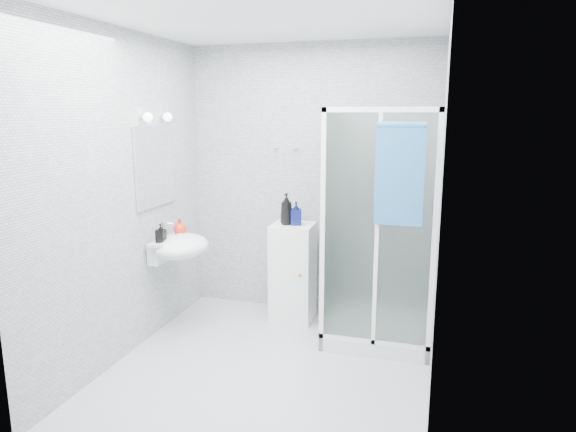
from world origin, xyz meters
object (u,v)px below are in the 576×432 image
(soap_dispenser_orange, at_px, (180,227))
(soap_dispenser_black, at_px, (161,233))
(shampoo_bottle_b, at_px, (296,213))
(storage_cabinet, at_px, (293,272))
(shower_enclosure, at_px, (370,290))
(hand_towel, at_px, (400,172))
(shampoo_bottle_a, at_px, (286,209))
(wall_basin, at_px, (179,246))

(soap_dispenser_orange, relative_size, soap_dispenser_black, 0.93)
(shampoo_bottle_b, bearing_deg, storage_cabinet, 160.24)
(shower_enclosure, height_order, hand_towel, shower_enclosure)
(hand_towel, bearing_deg, shampoo_bottle_a, 149.83)
(soap_dispenser_orange, bearing_deg, shampoo_bottle_b, 21.58)
(shower_enclosure, bearing_deg, wall_basin, -169.19)
(hand_towel, bearing_deg, soap_dispenser_orange, 173.11)
(wall_basin, height_order, shampoo_bottle_a, shampoo_bottle_a)
(shampoo_bottle_b, xyz_separation_m, soap_dispenser_black, (-1.01, -0.68, -0.10))
(storage_cabinet, bearing_deg, soap_dispenser_black, -146.28)
(shower_enclosure, xyz_separation_m, storage_cabinet, (-0.76, 0.24, 0.02))
(shower_enclosure, distance_m, soap_dispenser_orange, 1.80)
(shampoo_bottle_b, bearing_deg, wall_basin, -149.56)
(hand_towel, bearing_deg, storage_cabinet, 147.44)
(storage_cabinet, xyz_separation_m, hand_towel, (1.00, -0.64, 1.06))
(storage_cabinet, bearing_deg, shampoo_bottle_a, -157.26)
(wall_basin, bearing_deg, hand_towel, -2.57)
(hand_towel, xyz_separation_m, shampoo_bottle_b, (-0.97, 0.63, -0.48))
(shower_enclosure, distance_m, storage_cabinet, 0.80)
(shower_enclosure, relative_size, soap_dispenser_black, 12.23)
(soap_dispenser_orange, bearing_deg, shampoo_bottle_a, 22.78)
(storage_cabinet, xyz_separation_m, soap_dispenser_orange, (-0.96, -0.40, 0.47))
(storage_cabinet, bearing_deg, hand_towel, -34.19)
(shampoo_bottle_a, xyz_separation_m, soap_dispenser_orange, (-0.90, -0.38, -0.14))
(wall_basin, bearing_deg, soap_dispenser_orange, 113.25)
(wall_basin, xyz_separation_m, soap_dispenser_black, (-0.09, -0.14, 0.15))
(storage_cabinet, bearing_deg, soap_dispenser_orange, -158.76)
(soap_dispenser_black, bearing_deg, shampoo_bottle_a, 35.93)
(storage_cabinet, relative_size, soap_dispenser_orange, 6.15)
(storage_cabinet, height_order, shampoo_bottle_b, shampoo_bottle_b)
(shower_enclosure, relative_size, storage_cabinet, 2.14)
(shampoo_bottle_b, bearing_deg, shower_enclosure, -17.23)
(storage_cabinet, relative_size, hand_towel, 1.22)
(shower_enclosure, relative_size, soap_dispenser_orange, 13.16)
(wall_basin, bearing_deg, shampoo_bottle_a, 32.38)
(soap_dispenser_orange, bearing_deg, shower_enclosure, 5.46)
(wall_basin, distance_m, shampoo_bottle_a, 1.03)
(shower_enclosure, xyz_separation_m, shampoo_bottle_b, (-0.73, 0.23, 0.60))
(soap_dispenser_orange, bearing_deg, hand_towel, -6.89)
(wall_basin, relative_size, soap_dispenser_orange, 3.69)
(wall_basin, distance_m, shampoo_bottle_b, 1.10)
(shampoo_bottle_b, bearing_deg, hand_towel, -32.95)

